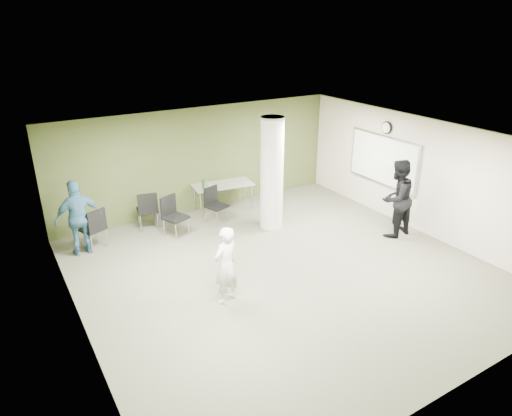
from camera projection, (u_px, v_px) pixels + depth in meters
floor at (283, 271)px, 9.59m from camera, size 8.00×8.00×0.00m
ceiling at (287, 141)px, 8.51m from camera, size 8.00×8.00×0.00m
wall_back at (200, 160)px, 12.20m from camera, size 8.00×2.80×0.02m
wall_left at (74, 261)px, 7.14m from camera, size 0.02×8.00×2.80m
wall_right_cream at (422, 176)px, 10.97m from camera, size 0.02×8.00×2.80m
column at (272, 174)px, 11.11m from camera, size 0.56×0.56×2.80m
whiteboard at (383, 160)px, 11.83m from camera, size 0.05×2.30×1.30m
wall_clock at (387, 128)px, 11.51m from camera, size 0.06×0.32×0.32m
folding_table at (222, 186)px, 12.31m from camera, size 1.69×0.91×1.02m
wastebasket at (160, 219)px, 11.63m from camera, size 0.28×0.28×0.33m
chair_back_left at (94, 226)px, 10.30m from camera, size 0.64×0.64×0.98m
chair_back_right at (148, 208)px, 11.23m from camera, size 0.59×0.59×1.01m
chair_table_left at (173, 213)px, 10.95m from camera, size 0.64×0.64×1.00m
chair_table_right at (214, 202)px, 11.69m from camera, size 0.59×0.59×0.94m
woman_white at (226, 265)px, 8.29m from camera, size 0.64×0.51×1.52m
man_black at (396, 198)px, 10.82m from camera, size 0.98×0.80×1.91m
man_blue at (79, 218)px, 9.99m from camera, size 1.04×0.48×1.74m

